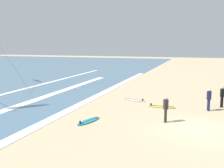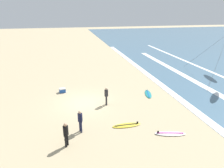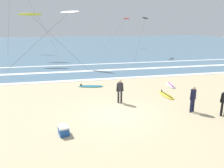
{
  "view_description": "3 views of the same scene",
  "coord_description": "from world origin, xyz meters",
  "px_view_note": "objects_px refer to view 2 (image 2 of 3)",
  "views": [
    {
      "loc": [
        -15.07,
        0.02,
        4.74
      ],
      "look_at": [
        0.64,
        5.21,
        2.22
      ],
      "focal_mm": 42.74,
      "sensor_mm": 36.0,
      "label": 1
    },
    {
      "loc": [
        17.16,
        -1.35,
        7.99
      ],
      "look_at": [
        0.16,
        2.52,
        1.63
      ],
      "focal_mm": 33.3,
      "sensor_mm": 36.0,
      "label": 2
    },
    {
      "loc": [
        -2.84,
        -11.84,
        5.05
      ],
      "look_at": [
        0.86,
        4.19,
        0.71
      ],
      "focal_mm": 35.61,
      "sensor_mm": 36.0,
      "label": 3
    }
  ],
  "objects_px": {
    "surfer_left_near": "(66,133)",
    "surfboard_foreground_flat": "(148,94)",
    "cooler_box": "(62,90)",
    "surfboard_right_spare": "(170,134)",
    "surfer_foreground_main": "(106,95)",
    "surfer_right_near": "(80,119)",
    "surfboard_left_pile": "(127,125)"
  },
  "relations": [
    {
      "from": "surfer_right_near",
      "to": "surfboard_right_spare",
      "type": "height_order",
      "value": "surfer_right_near"
    },
    {
      "from": "cooler_box",
      "to": "surfboard_foreground_flat",
      "type": "bearing_deg",
      "value": 73.75
    },
    {
      "from": "surfer_foreground_main",
      "to": "surfboard_foreground_flat",
      "type": "distance_m",
      "value": 4.78
    },
    {
      "from": "surfer_right_near",
      "to": "cooler_box",
      "type": "relative_size",
      "value": 2.33
    },
    {
      "from": "surfer_right_near",
      "to": "surfboard_left_pile",
      "type": "relative_size",
      "value": 0.76
    },
    {
      "from": "surfer_foreground_main",
      "to": "surfboard_foreground_flat",
      "type": "bearing_deg",
      "value": 107.02
    },
    {
      "from": "surfer_foreground_main",
      "to": "surfboard_foreground_flat",
      "type": "height_order",
      "value": "surfer_foreground_main"
    },
    {
      "from": "surfboard_right_spare",
      "to": "cooler_box",
      "type": "distance_m",
      "value": 11.63
    },
    {
      "from": "surfboard_left_pile",
      "to": "cooler_box",
      "type": "relative_size",
      "value": 3.06
    },
    {
      "from": "surfer_left_near",
      "to": "surfboard_foreground_flat",
      "type": "distance_m",
      "value": 10.41
    },
    {
      "from": "surfboard_left_pile",
      "to": "cooler_box",
      "type": "bearing_deg",
      "value": -149.23
    },
    {
      "from": "surfboard_foreground_flat",
      "to": "surfboard_right_spare",
      "type": "height_order",
      "value": "same"
    },
    {
      "from": "surfer_foreground_main",
      "to": "cooler_box",
      "type": "relative_size",
      "value": 2.33
    },
    {
      "from": "surfer_foreground_main",
      "to": "cooler_box",
      "type": "xyz_separation_m",
      "value": [
        -3.78,
        -3.77,
        -0.74
      ]
    },
    {
      "from": "surfer_foreground_main",
      "to": "surfboard_foreground_flat",
      "type": "relative_size",
      "value": 0.73
    },
    {
      "from": "surfer_foreground_main",
      "to": "surfboard_left_pile",
      "type": "relative_size",
      "value": 0.76
    },
    {
      "from": "surfboard_right_spare",
      "to": "surfer_left_near",
      "type": "bearing_deg",
      "value": -92.11
    },
    {
      "from": "surfer_foreground_main",
      "to": "cooler_box",
      "type": "distance_m",
      "value": 5.39
    },
    {
      "from": "surfer_left_near",
      "to": "surfer_right_near",
      "type": "xyz_separation_m",
      "value": [
        -1.4,
        0.97,
        0.0
      ]
    },
    {
      "from": "surfer_right_near",
      "to": "surfboard_left_pile",
      "type": "height_order",
      "value": "surfer_right_near"
    },
    {
      "from": "surfer_left_near",
      "to": "cooler_box",
      "type": "distance_m",
      "value": 9.02
    },
    {
      "from": "surfboard_foreground_flat",
      "to": "surfboard_left_pile",
      "type": "relative_size",
      "value": 1.04
    },
    {
      "from": "surfer_left_near",
      "to": "surfer_right_near",
      "type": "height_order",
      "value": "same"
    },
    {
      "from": "surfer_left_near",
      "to": "cooler_box",
      "type": "relative_size",
      "value": 2.33
    },
    {
      "from": "surfer_left_near",
      "to": "surfboard_foreground_flat",
      "type": "xyz_separation_m",
      "value": [
        -6.58,
        8.02,
        -0.91
      ]
    },
    {
      "from": "surfer_left_near",
      "to": "cooler_box",
      "type": "xyz_separation_m",
      "value": [
        -8.98,
        -0.24,
        -0.74
      ]
    },
    {
      "from": "cooler_box",
      "to": "surfboard_left_pile",
      "type": "bearing_deg",
      "value": 30.77
    },
    {
      "from": "surfer_left_near",
      "to": "surfboard_foreground_flat",
      "type": "bearing_deg",
      "value": 129.35
    },
    {
      "from": "surfboard_foreground_flat",
      "to": "cooler_box",
      "type": "distance_m",
      "value": 8.61
    },
    {
      "from": "surfboard_foreground_flat",
      "to": "surfboard_right_spare",
      "type": "distance_m",
      "value": 6.93
    },
    {
      "from": "surfer_right_near",
      "to": "surfboard_foreground_flat",
      "type": "xyz_separation_m",
      "value": [
        -5.18,
        7.05,
        -0.91
      ]
    },
    {
      "from": "surfer_foreground_main",
      "to": "surfboard_right_spare",
      "type": "xyz_separation_m",
      "value": [
        5.45,
        3.29,
        -0.91
      ]
    }
  ]
}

